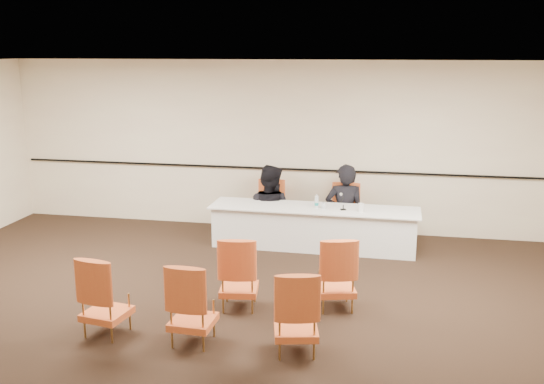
{
  "coord_description": "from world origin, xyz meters",
  "views": [
    {
      "loc": [
        1.87,
        -6.45,
        3.19
      ],
      "look_at": [
        0.1,
        2.6,
        1.0
      ],
      "focal_mm": 40.0,
      "sensor_mm": 36.0,
      "label": 1
    }
  ],
  "objects_px": {
    "aud_chair_back_mid": "(192,303)",
    "panelist_second_chair": "(269,209)",
    "panelist_main": "(344,216)",
    "panel_table": "(314,227)",
    "panelist_main_chair": "(345,213)",
    "aud_chair_back_left": "(106,295)",
    "water_bottle": "(317,201)",
    "aud_chair_back_right": "(296,311)",
    "panelist_second": "(269,215)",
    "aud_chair_front_right": "(336,272)",
    "coffee_cup": "(361,208)",
    "drinking_glass": "(323,206)",
    "aud_chair_front_mid": "(239,272)",
    "microphone": "(343,202)"
  },
  "relations": [
    {
      "from": "panel_table",
      "to": "coffee_cup",
      "type": "height_order",
      "value": "coffee_cup"
    },
    {
      "from": "aud_chair_front_right",
      "to": "aud_chair_back_left",
      "type": "xyz_separation_m",
      "value": [
        -2.49,
        -1.21,
        0.0
      ]
    },
    {
      "from": "aud_chair_back_mid",
      "to": "coffee_cup",
      "type": "bearing_deg",
      "value": 66.31
    },
    {
      "from": "panelist_main_chair",
      "to": "aud_chair_back_left",
      "type": "relative_size",
      "value": 1.0
    },
    {
      "from": "water_bottle",
      "to": "aud_chair_back_right",
      "type": "height_order",
      "value": "aud_chair_back_right"
    },
    {
      "from": "panel_table",
      "to": "panelist_main_chair",
      "type": "distance_m",
      "value": 0.7
    },
    {
      "from": "panel_table",
      "to": "drinking_glass",
      "type": "distance_m",
      "value": 0.42
    },
    {
      "from": "panel_table",
      "to": "aud_chair_back_mid",
      "type": "xyz_separation_m",
      "value": [
        -0.89,
        -3.54,
        0.14
      ]
    },
    {
      "from": "coffee_cup",
      "to": "aud_chair_back_mid",
      "type": "height_order",
      "value": "aud_chair_back_mid"
    },
    {
      "from": "panelist_second",
      "to": "panelist_second_chair",
      "type": "xyz_separation_m",
      "value": [
        -0.0,
        0.0,
        0.12
      ]
    },
    {
      "from": "aud_chair_back_left",
      "to": "panel_table",
      "type": "bearing_deg",
      "value": 70.76
    },
    {
      "from": "coffee_cup",
      "to": "aud_chair_front_mid",
      "type": "relative_size",
      "value": 0.15
    },
    {
      "from": "panelist_main",
      "to": "panelist_second",
      "type": "distance_m",
      "value": 1.31
    },
    {
      "from": "panel_table",
      "to": "panelist_second",
      "type": "bearing_deg",
      "value": 148.6
    },
    {
      "from": "water_bottle",
      "to": "aud_chair_back_left",
      "type": "bearing_deg",
      "value": -119.15
    },
    {
      "from": "aud_chair_front_mid",
      "to": "aud_chair_front_right",
      "type": "height_order",
      "value": "same"
    },
    {
      "from": "panelist_main",
      "to": "panel_table",
      "type": "bearing_deg",
      "value": 41.38
    },
    {
      "from": "aud_chair_front_mid",
      "to": "water_bottle",
      "type": "bearing_deg",
      "value": 67.6
    },
    {
      "from": "panelist_second",
      "to": "microphone",
      "type": "bearing_deg",
      "value": 171.73
    },
    {
      "from": "drinking_glass",
      "to": "panelist_second_chair",
      "type": "bearing_deg",
      "value": 150.4
    },
    {
      "from": "panelist_main_chair",
      "to": "aud_chair_front_right",
      "type": "xyz_separation_m",
      "value": [
        0.11,
        -2.83,
        0.0
      ]
    },
    {
      "from": "aud_chair_back_mid",
      "to": "panelist_second_chair",
      "type": "bearing_deg",
      "value": 91.5
    },
    {
      "from": "panelist_second",
      "to": "water_bottle",
      "type": "relative_size",
      "value": 8.25
    },
    {
      "from": "panelist_second_chair",
      "to": "microphone",
      "type": "distance_m",
      "value": 1.49
    },
    {
      "from": "panelist_second",
      "to": "aud_chair_back_right",
      "type": "distance_m",
      "value": 4.22
    },
    {
      "from": "panelist_main",
      "to": "aud_chair_back_mid",
      "type": "bearing_deg",
      "value": 64.8
    },
    {
      "from": "panel_table",
      "to": "panelist_main",
      "type": "relative_size",
      "value": 1.87
    },
    {
      "from": "aud_chair_front_right",
      "to": "panel_table",
      "type": "bearing_deg",
      "value": 89.1
    },
    {
      "from": "panelist_main",
      "to": "aud_chair_back_mid",
      "type": "distance_m",
      "value": 4.27
    },
    {
      "from": "panelist_second_chair",
      "to": "aud_chair_front_right",
      "type": "distance_m",
      "value": 3.18
    },
    {
      "from": "panelist_main",
      "to": "aud_chair_back_left",
      "type": "relative_size",
      "value": 1.91
    },
    {
      "from": "aud_chair_front_mid",
      "to": "aud_chair_back_right",
      "type": "height_order",
      "value": "same"
    },
    {
      "from": "drinking_glass",
      "to": "aud_chair_back_right",
      "type": "bearing_deg",
      "value": -88.35
    },
    {
      "from": "water_bottle",
      "to": "coffee_cup",
      "type": "bearing_deg",
      "value": -9.47
    },
    {
      "from": "coffee_cup",
      "to": "aud_chair_front_mid",
      "type": "distance_m",
      "value": 2.79
    },
    {
      "from": "aud_chair_front_mid",
      "to": "aud_chair_back_left",
      "type": "xyz_separation_m",
      "value": [
        -1.3,
        -0.98,
        0.0
      ]
    },
    {
      "from": "water_bottle",
      "to": "aud_chair_back_left",
      "type": "xyz_separation_m",
      "value": [
        -1.96,
        -3.52,
        -0.31
      ]
    },
    {
      "from": "microphone",
      "to": "aud_chair_front_mid",
      "type": "xyz_separation_m",
      "value": [
        -1.09,
        -2.47,
        -0.33
      ]
    },
    {
      "from": "panelist_second",
      "to": "panel_table",
      "type": "bearing_deg",
      "value": 164.17
    },
    {
      "from": "panel_table",
      "to": "aud_chair_back_left",
      "type": "bearing_deg",
      "value": -117.74
    },
    {
      "from": "microphone",
      "to": "aud_chair_front_right",
      "type": "height_order",
      "value": "aud_chair_front_right"
    },
    {
      "from": "microphone",
      "to": "aud_chair_front_mid",
      "type": "bearing_deg",
      "value": -134.82
    },
    {
      "from": "coffee_cup",
      "to": "aud_chair_front_mid",
      "type": "bearing_deg",
      "value": -119.73
    },
    {
      "from": "panelist_main",
      "to": "aud_chair_front_right",
      "type": "xyz_separation_m",
      "value": [
        0.11,
        -2.83,
        0.07
      ]
    },
    {
      "from": "microphone",
      "to": "aud_chair_back_right",
      "type": "relative_size",
      "value": 0.27
    },
    {
      "from": "panel_table",
      "to": "panelist_main_chair",
      "type": "xyz_separation_m",
      "value": [
        0.46,
        0.51,
        0.14
      ]
    },
    {
      "from": "drinking_glass",
      "to": "water_bottle",
      "type": "bearing_deg",
      "value": 164.76
    },
    {
      "from": "panel_table",
      "to": "panelist_second_chair",
      "type": "height_order",
      "value": "panelist_second_chair"
    },
    {
      "from": "panelist_second_chair",
      "to": "aud_chair_back_left",
      "type": "xyz_separation_m",
      "value": [
        -1.08,
        -4.06,
        0.0
      ]
    },
    {
      "from": "microphone",
      "to": "aud_chair_back_mid",
      "type": "height_order",
      "value": "aud_chair_back_mid"
    }
  ]
}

